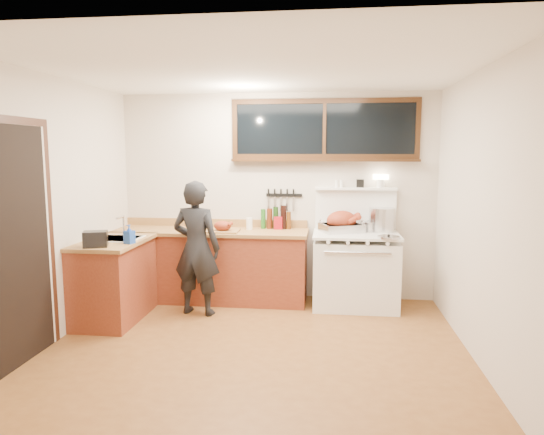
# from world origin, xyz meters

# --- Properties ---
(ground_plane) EXTENTS (4.00, 3.50, 0.02)m
(ground_plane) POSITION_xyz_m (0.00, 0.00, -0.01)
(ground_plane) COLOR brown
(room_shell) EXTENTS (4.10, 3.60, 2.65)m
(room_shell) POSITION_xyz_m (0.00, 0.00, 1.65)
(room_shell) COLOR beige
(room_shell) RESTS_ON ground
(counter_back) EXTENTS (2.44, 0.64, 1.00)m
(counter_back) POSITION_xyz_m (-0.80, 1.45, 0.45)
(counter_back) COLOR maroon
(counter_back) RESTS_ON ground
(counter_left) EXTENTS (0.64, 1.09, 0.90)m
(counter_left) POSITION_xyz_m (-1.70, 0.62, 0.45)
(counter_left) COLOR maroon
(counter_left) RESTS_ON ground
(sink_unit) EXTENTS (0.50, 0.45, 0.37)m
(sink_unit) POSITION_xyz_m (-1.68, 0.70, 0.85)
(sink_unit) COLOR white
(sink_unit) RESTS_ON counter_left
(vintage_stove) EXTENTS (1.02, 0.74, 1.59)m
(vintage_stove) POSITION_xyz_m (1.00, 1.41, 0.47)
(vintage_stove) COLOR white
(vintage_stove) RESTS_ON ground
(back_window) EXTENTS (2.32, 0.13, 0.77)m
(back_window) POSITION_xyz_m (0.60, 1.72, 2.06)
(back_window) COLOR black
(back_window) RESTS_ON room_shell
(left_doorway) EXTENTS (0.02, 1.04, 2.17)m
(left_doorway) POSITION_xyz_m (-1.99, -0.55, 1.09)
(left_doorway) COLOR black
(left_doorway) RESTS_ON ground
(knife_strip) EXTENTS (0.46, 0.03, 0.28)m
(knife_strip) POSITION_xyz_m (0.08, 1.73, 1.31)
(knife_strip) COLOR black
(knife_strip) RESTS_ON room_shell
(man) EXTENTS (0.62, 0.46, 1.55)m
(man) POSITION_xyz_m (-0.83, 0.91, 0.78)
(man) COLOR black
(man) RESTS_ON ground
(soap_bottle) EXTENTS (0.12, 0.12, 0.20)m
(soap_bottle) POSITION_xyz_m (-1.43, 0.45, 1.00)
(soap_bottle) COLOR #2148A6
(soap_bottle) RESTS_ON counter_left
(toaster) EXTENTS (0.28, 0.23, 0.16)m
(toaster) POSITION_xyz_m (-1.70, 0.24, 0.98)
(toaster) COLOR black
(toaster) RESTS_ON counter_left
(cutting_board) EXTENTS (0.39, 0.29, 0.14)m
(cutting_board) POSITION_xyz_m (-0.61, 1.31, 0.95)
(cutting_board) COLOR olive
(cutting_board) RESTS_ON counter_back
(roast_turkey) EXTENTS (0.58, 0.51, 0.26)m
(roast_turkey) POSITION_xyz_m (0.83, 1.49, 1.00)
(roast_turkey) COLOR silver
(roast_turkey) RESTS_ON vintage_stove
(stockpot) EXTENTS (0.41, 0.41, 0.29)m
(stockpot) POSITION_xyz_m (1.32, 1.58, 1.05)
(stockpot) COLOR silver
(stockpot) RESTS_ON vintage_stove
(saucepan) EXTENTS (0.18, 0.29, 0.12)m
(saucepan) POSITION_xyz_m (1.18, 1.55, 0.96)
(saucepan) COLOR silver
(saucepan) RESTS_ON vintage_stove
(pot_lid) EXTENTS (0.33, 0.33, 0.04)m
(pot_lid) POSITION_xyz_m (1.35, 1.12, 0.91)
(pot_lid) COLOR silver
(pot_lid) RESTS_ON vintage_stove
(coffee_tin) EXTENTS (0.11, 0.09, 0.16)m
(coffee_tin) POSITION_xyz_m (0.04, 1.60, 0.98)
(coffee_tin) COLOR maroon
(coffee_tin) RESTS_ON counter_back
(pitcher) EXTENTS (0.10, 0.10, 0.15)m
(pitcher) POSITION_xyz_m (-0.32, 1.53, 0.97)
(pitcher) COLOR white
(pitcher) RESTS_ON counter_back
(bottle_cluster) EXTENTS (0.38, 0.07, 0.30)m
(bottle_cluster) POSITION_xyz_m (0.01, 1.63, 1.03)
(bottle_cluster) COLOR black
(bottle_cluster) RESTS_ON counter_back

